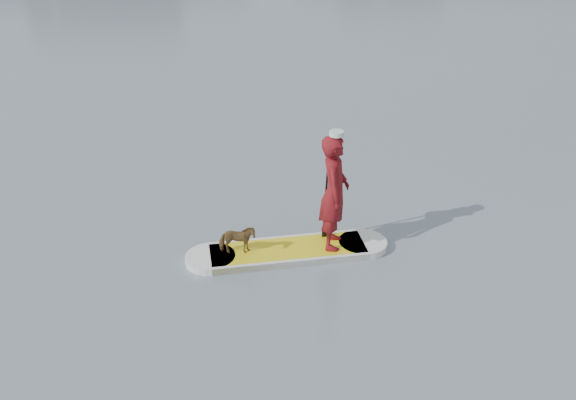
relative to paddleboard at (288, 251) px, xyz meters
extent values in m
plane|color=slate|center=(1.99, 2.35, -0.06)|extent=(140.00, 140.00, 0.00)
cube|color=yellow|center=(0.00, 0.00, 0.00)|extent=(2.51, 0.82, 0.12)
cylinder|color=silver|center=(-1.25, -0.01, 0.00)|extent=(0.80, 0.80, 0.12)
cylinder|color=silver|center=(1.25, 0.01, 0.00)|extent=(0.80, 0.80, 0.12)
cube|color=silver|center=(0.00, 0.37, 0.00)|extent=(2.50, 0.08, 0.12)
cube|color=silver|center=(0.00, -0.37, 0.00)|extent=(2.50, 0.08, 0.12)
imported|color=maroon|center=(0.73, 0.01, 1.01)|extent=(0.62, 0.79, 1.90)
cylinder|color=silver|center=(0.73, 0.01, 1.99)|extent=(0.22, 0.22, 0.07)
imported|color=brown|center=(-0.81, -0.01, 0.30)|extent=(0.60, 0.31, 0.49)
cylinder|color=black|center=(0.66, 0.25, 0.94)|extent=(0.04, 0.30, 1.89)
cube|color=black|center=(0.66, 0.25, 0.04)|extent=(0.10, 0.02, 0.32)
camera|label=1|loc=(-1.46, -8.63, 5.59)|focal=40.00mm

